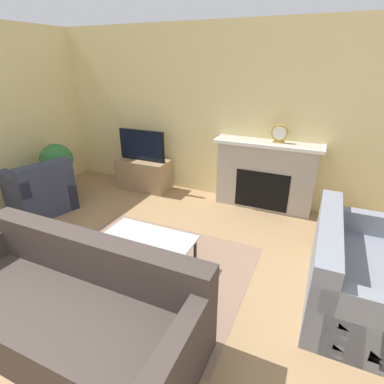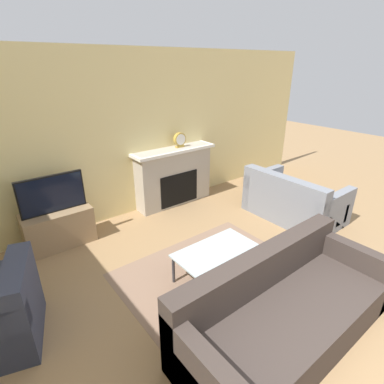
# 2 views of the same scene
# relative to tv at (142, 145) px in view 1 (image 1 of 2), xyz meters

# --- Properties ---
(wall_back) EXTENTS (8.80, 0.06, 2.70)m
(wall_back) POSITION_rel_tv_xyz_m (1.26, 0.34, 0.54)
(wall_back) COLOR beige
(wall_back) RESTS_ON ground_plane
(area_rug) EXTENTS (2.21, 1.86, 0.00)m
(area_rug) POSITION_rel_tv_xyz_m (1.30, -1.98, -0.80)
(area_rug) COLOR #896B56
(area_rug) RESTS_ON ground_plane
(fireplace) EXTENTS (1.58, 0.39, 1.06)m
(fireplace) POSITION_rel_tv_xyz_m (2.13, 0.14, -0.25)
(fireplace) COLOR #B2A899
(fireplace) RESTS_ON ground_plane
(tv_stand) EXTENTS (0.93, 0.45, 0.54)m
(tv_stand) POSITION_rel_tv_xyz_m (0.00, 0.00, -0.54)
(tv_stand) COLOR #997A56
(tv_stand) RESTS_ON ground_plane
(tv) EXTENTS (0.87, 0.06, 0.53)m
(tv) POSITION_rel_tv_xyz_m (0.00, 0.00, 0.00)
(tv) COLOR black
(tv) RESTS_ON tv_stand
(couch_sectional) EXTENTS (2.25, 0.91, 0.82)m
(couch_sectional) POSITION_rel_tv_xyz_m (1.21, -2.99, -0.52)
(couch_sectional) COLOR #3D332D
(couch_sectional) RESTS_ON ground_plane
(couch_loveseat) EXTENTS (0.97, 1.52, 0.82)m
(couch_loveseat) POSITION_rel_tv_xyz_m (3.39, -1.58, -0.52)
(couch_loveseat) COLOR gray
(couch_loveseat) RESTS_ON ground_plane
(armchair_by_window) EXTENTS (1.02, 0.99, 0.82)m
(armchair_by_window) POSITION_rel_tv_xyz_m (-0.97, -1.40, -0.51)
(armchair_by_window) COLOR #33384C
(armchair_by_window) RESTS_ON ground_plane
(coffee_table) EXTENTS (1.01, 0.66, 0.39)m
(coffee_table) POSITION_rel_tv_xyz_m (1.30, -2.00, -0.45)
(coffee_table) COLOR #333338
(coffee_table) RESTS_ON ground_plane
(potted_plant) EXTENTS (0.53, 0.53, 0.90)m
(potted_plant) POSITION_rel_tv_xyz_m (-1.17, -0.82, -0.22)
(potted_plant) COLOR #AD704C
(potted_plant) RESTS_ON ground_plane
(mantel_clock) EXTENTS (0.23, 0.07, 0.26)m
(mantel_clock) POSITION_rel_tv_xyz_m (2.28, 0.14, 0.39)
(mantel_clock) COLOR #B79338
(mantel_clock) RESTS_ON fireplace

